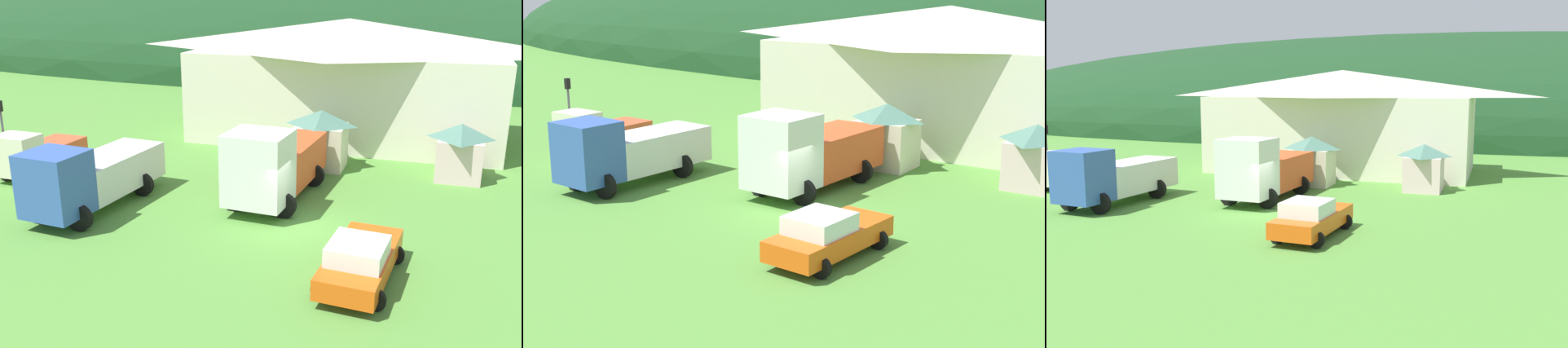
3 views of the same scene
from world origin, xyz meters
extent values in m
plane|color=#518C38|center=(0.00, 0.00, 0.00)|extent=(200.00, 200.00, 0.00)
cube|color=silver|center=(-0.95, 15.72, 2.81)|extent=(18.99, 9.28, 5.63)
pyramid|color=#B7B2A3|center=(-0.95, 15.72, 6.61)|extent=(20.51, 10.02, 1.97)
cube|color=beige|center=(-1.03, 8.57, 1.18)|extent=(2.61, 2.30, 2.36)
pyramid|color=#4C7A6B|center=(-1.03, 8.57, 2.77)|extent=(2.82, 2.48, 0.83)
cube|color=beige|center=(6.14, 8.87, 1.07)|extent=(2.23, 2.57, 2.14)
pyramid|color=#4C7A6B|center=(6.14, 8.87, 2.51)|extent=(2.40, 2.78, 0.75)
cube|color=beige|center=(-14.91, 1.29, 1.43)|extent=(2.16, 1.61, 2.07)
cube|color=black|center=(-14.92, 1.22, 1.89)|extent=(1.18, 1.27, 0.66)
cube|color=#DB512D|center=(-14.83, 3.79, 0.95)|extent=(2.23, 3.52, 1.09)
cylinder|color=black|center=(-14.01, 1.26, 0.40)|extent=(0.80, 0.30, 0.80)
cylinder|color=black|center=(-15.82, 1.32, 0.40)|extent=(0.80, 0.30, 0.80)
cylinder|color=black|center=(-13.91, 4.27, 0.40)|extent=(0.80, 0.30, 0.80)
cylinder|color=black|center=(-15.72, 4.34, 0.40)|extent=(0.80, 0.30, 0.80)
cube|color=#3356AD|center=(-9.45, -2.95, 1.88)|extent=(2.52, 2.36, 2.65)
cube|color=black|center=(-9.46, -3.05, 2.46)|extent=(1.40, 1.84, 0.85)
cube|color=silver|center=(-9.16, 0.77, 1.37)|extent=(2.77, 5.44, 1.64)
cylinder|color=black|center=(-8.43, -3.03, 0.55)|extent=(1.10, 0.30, 1.10)
cylinder|color=black|center=(-10.48, -2.86, 0.55)|extent=(1.10, 0.30, 1.10)
cylinder|color=black|center=(-8.07, 1.47, 0.55)|extent=(1.10, 0.30, 1.10)
cylinder|color=black|center=(-10.12, 1.64, 0.55)|extent=(1.10, 0.30, 1.10)
cube|color=white|center=(-2.08, 0.94, 2.11)|extent=(2.74, 2.62, 3.11)
cube|color=black|center=(-2.09, 0.81, 2.79)|extent=(1.51, 2.06, 1.00)
cube|color=#E04C23|center=(-1.86, 4.65, 1.48)|extent=(2.89, 5.11, 1.85)
cylinder|color=black|center=(-0.94, 0.87, 0.55)|extent=(1.10, 0.30, 1.10)
cylinder|color=black|center=(-3.23, 1.00, 0.55)|extent=(1.10, 0.30, 1.10)
cylinder|color=black|center=(-0.67, 5.32, 0.55)|extent=(1.10, 0.30, 1.10)
cylinder|color=black|center=(-2.96, 5.46, 0.55)|extent=(1.10, 0.30, 1.10)
cube|color=#EA5612|center=(3.06, -3.70, 0.69)|extent=(2.33, 5.13, 0.70)
cube|color=silver|center=(3.01, -4.30, 1.35)|extent=(1.94, 2.13, 0.62)
cylinder|color=black|center=(3.78, -5.46, 0.34)|extent=(0.68, 0.24, 0.68)
cylinder|color=black|center=(2.07, -5.33, 0.34)|extent=(0.68, 0.24, 0.68)
cylinder|color=black|center=(4.04, -2.08, 0.34)|extent=(0.68, 0.24, 0.68)
cylinder|color=black|center=(2.34, -1.94, 0.34)|extent=(0.68, 0.24, 0.68)
cylinder|color=#4C4C51|center=(-16.11, 1.81, 1.74)|extent=(0.12, 0.12, 3.48)
cube|color=black|center=(-16.11, 1.81, 3.75)|extent=(0.20, 0.24, 0.55)
sphere|color=green|center=(-16.11, 1.94, 3.75)|extent=(0.14, 0.14, 0.14)
cone|color=orange|center=(2.30, -1.48, 0.00)|extent=(0.36, 0.36, 0.63)
camera|label=1|loc=(5.29, -21.39, 9.45)|focal=39.85mm
camera|label=2|loc=(15.44, -24.77, 9.27)|focal=52.94mm
camera|label=3|loc=(10.51, -26.53, 6.35)|focal=39.56mm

